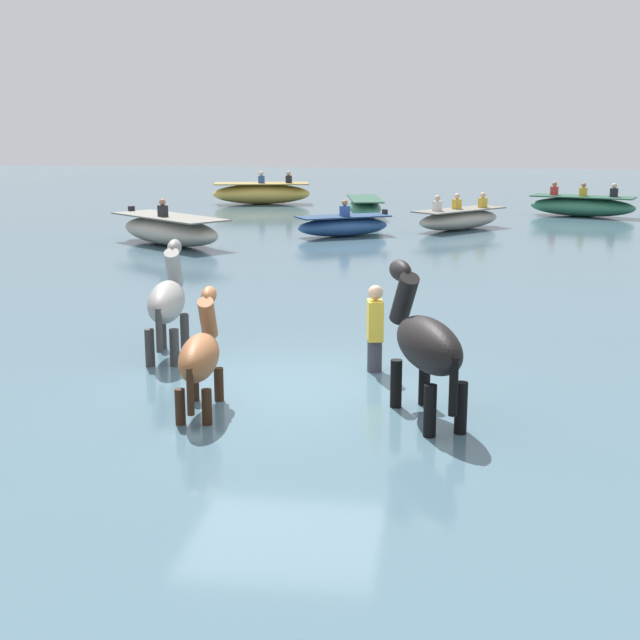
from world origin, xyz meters
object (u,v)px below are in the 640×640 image
Objects in this scene: horse_trailing_chestnut at (200,359)px; boat_distant_east at (262,193)px; horse_lead_black at (425,348)px; boat_mid_channel at (459,219)px; boat_far_inshore at (582,206)px; boat_near_starboard at (170,230)px; horse_flank_grey at (168,304)px; person_spectator_far at (375,341)px; boat_mid_outer at (365,207)px; boat_far_offshore at (343,226)px.

horse_trailing_chestnut reaches higher than boat_distant_east.
horse_lead_black is 0.51× the size of boat_distant_east.
boat_mid_channel is (0.65, 18.39, -0.49)m from horse_lead_black.
boat_mid_channel is (3.25, 18.48, -0.29)m from horse_trailing_chestnut.
boat_far_inshore reaches higher than boat_mid_channel.
horse_flank_grey is at bearing -72.76° from boat_near_starboard.
boat_mid_channel is at bearing -133.70° from boat_far_inshore.
boat_far_inshore reaches higher than person_spectator_far.
boat_mid_outer is at bearing -171.74° from boat_far_inshore.
horse_lead_black is at bearing 2.16° from horse_trailing_chestnut.
boat_far_inshore is (8.80, 20.74, -0.39)m from horse_flank_grey.
boat_mid_outer is (-3.28, 3.51, -0.01)m from boat_mid_channel.
boat_near_starboard is at bearing -150.56° from boat_far_offshore.
boat_near_starboard reaches higher than boat_mid_outer.
boat_distant_east is 25.23m from person_spectator_far.
horse_flank_grey is 0.61× the size of boat_mid_channel.
horse_trailing_chestnut reaches higher than boat_mid_outer.
boat_mid_outer is at bearing -42.91° from boat_distant_east.
horse_flank_grey is at bearing -105.21° from boat_mid_channel.
horse_flank_grey reaches higher than boat_mid_outer.
person_spectator_far is at bearing -94.70° from boat_mid_channel.
boat_far_inshore is at bearing 67.01° from horse_flank_grey.
horse_lead_black is 0.64× the size of boat_mid_channel.
boat_far_offshore is (0.96, 13.96, -0.45)m from horse_flank_grey.
boat_mid_outer is at bearing 90.09° from horse_trailing_chestnut.
boat_far_inshore is (7.84, 6.77, 0.06)m from boat_far_offshore.
boat_far_offshore is at bearing -91.38° from boat_mid_outer.
boat_mid_outer is (-7.70, -1.12, -0.05)m from boat_far_inshore.
boat_far_offshore is 0.82× the size of boat_mid_outer.
boat_far_offshore reaches higher than boat_mid_outer.
horse_flank_grey reaches higher than boat_far_inshore.
person_spectator_far is at bearing 111.17° from horse_lead_black.
boat_mid_outer is (-2.63, 21.89, -0.50)m from horse_lead_black.
boat_far_inshore is (7.66, 23.11, -0.25)m from horse_trailing_chestnut.
boat_far_offshore is 0.71× the size of boat_distant_east.
boat_mid_channel is at bearing 80.04° from horse_trailing_chestnut.
boat_near_starboard is (-0.01, -12.51, -0.03)m from boat_distant_east.
boat_mid_channel is 2.04× the size of person_spectator_far.
person_spectator_far is (1.92, -20.05, 0.11)m from boat_mid_outer.
boat_far_offshore is 14.55m from person_spectator_far.
boat_distant_east is (-3.53, 23.93, -0.33)m from horse_flank_grey.
horse_lead_black is 2.01m from person_spectator_far.
boat_far_inshore is 1.08× the size of boat_mid_outer.
horse_lead_black is 1.06× the size of horse_flank_grey.
boat_mid_outer is (-0.03, 21.99, -0.30)m from horse_trailing_chestnut.
horse_lead_black reaches higher than boat_far_inshore.
boat_distant_east is at bearing 105.06° from person_spectator_far.
boat_mid_outer is at bearing 86.79° from horse_flank_grey.
person_spectator_far reaches higher than boat_mid_channel.
boat_mid_outer is 0.86× the size of boat_distant_east.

